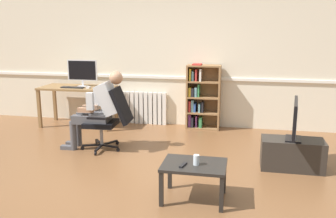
% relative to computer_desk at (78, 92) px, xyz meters
% --- Properties ---
extents(ground_plane, '(18.00, 18.00, 0.00)m').
position_rel_computer_desk_xyz_m(ground_plane, '(1.88, -2.15, -0.66)').
color(ground_plane, brown).
extents(back_wall, '(12.00, 0.13, 2.70)m').
position_rel_computer_desk_xyz_m(back_wall, '(1.88, 0.50, 0.69)').
color(back_wall, beige).
rests_on(back_wall, ground_plane).
extents(computer_desk, '(1.39, 0.67, 0.76)m').
position_rel_computer_desk_xyz_m(computer_desk, '(0.00, 0.00, 0.00)').
color(computer_desk, olive).
rests_on(computer_desk, ground_plane).
extents(imac_monitor, '(0.59, 0.14, 0.50)m').
position_rel_computer_desk_xyz_m(imac_monitor, '(0.08, 0.08, 0.39)').
color(imac_monitor, silver).
rests_on(imac_monitor, computer_desk).
extents(keyboard, '(0.43, 0.12, 0.02)m').
position_rel_computer_desk_xyz_m(keyboard, '(-0.03, -0.14, 0.11)').
color(keyboard, black).
rests_on(keyboard, computer_desk).
extents(computer_mouse, '(0.06, 0.10, 0.03)m').
position_rel_computer_desk_xyz_m(computer_mouse, '(0.28, -0.12, 0.11)').
color(computer_mouse, white).
rests_on(computer_mouse, computer_desk).
extents(bookshelf, '(0.62, 0.29, 1.21)m').
position_rel_computer_desk_xyz_m(bookshelf, '(2.32, 0.29, -0.08)').
color(bookshelf, olive).
rests_on(bookshelf, ground_plane).
extents(radiator, '(0.90, 0.08, 0.63)m').
position_rel_computer_desk_xyz_m(radiator, '(1.19, 0.39, -0.34)').
color(radiator, white).
rests_on(radiator, ground_plane).
extents(office_chair, '(0.79, 0.62, 0.98)m').
position_rel_computer_desk_xyz_m(office_chair, '(1.11, -1.23, -0.13)').
color(office_chair, black).
rests_on(office_chair, ground_plane).
extents(person_seated, '(1.00, 0.41, 1.22)m').
position_rel_computer_desk_xyz_m(person_seated, '(0.93, -1.24, -0.01)').
color(person_seated, '#4C4C51').
rests_on(person_seated, ground_plane).
extents(tv_stand, '(0.81, 0.40, 0.41)m').
position_rel_computer_desk_xyz_m(tv_stand, '(3.76, -1.49, -0.45)').
color(tv_stand, '#2D2823').
rests_on(tv_stand, ground_plane).
extents(tv_screen, '(0.24, 0.77, 0.52)m').
position_rel_computer_desk_xyz_m(tv_screen, '(3.76, -1.49, 0.02)').
color(tv_screen, black).
rests_on(tv_screen, tv_stand).
extents(coffee_table, '(0.69, 0.52, 0.42)m').
position_rel_computer_desk_xyz_m(coffee_table, '(2.60, -2.65, -0.30)').
color(coffee_table, black).
rests_on(coffee_table, ground_plane).
extents(drinking_glass, '(0.07, 0.07, 0.11)m').
position_rel_computer_desk_xyz_m(drinking_glass, '(2.62, -2.69, -0.19)').
color(drinking_glass, silver).
rests_on(drinking_glass, coffee_table).
extents(spare_remote, '(0.07, 0.15, 0.02)m').
position_rel_computer_desk_xyz_m(spare_remote, '(2.49, -2.74, -0.23)').
color(spare_remote, black).
rests_on(spare_remote, coffee_table).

